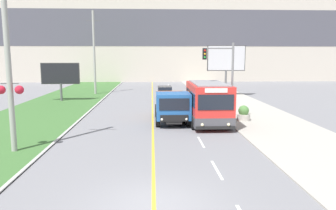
{
  "coord_description": "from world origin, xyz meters",
  "views": [
    {
      "loc": [
        -0.03,
        -10.29,
        4.9
      ],
      "look_at": [
        1.1,
        12.82,
        1.4
      ],
      "focal_mm": 35.0,
      "sensor_mm": 36.0,
      "label": 1
    }
  ],
  "objects_px": {
    "car_distant": "(165,93)",
    "traffic_light_mast": "(224,72)",
    "city_bus": "(208,103)",
    "dump_truck": "(172,107)",
    "planter_round_third": "(222,100)",
    "planter_round_far": "(214,95)",
    "billboard_large": "(226,60)",
    "billboard_small": "(60,74)",
    "utility_pole_near": "(8,56)",
    "utility_pole_far": "(94,52)",
    "planter_round_near": "(244,114)",
    "planter_round_second": "(229,106)"
  },
  "relations": [
    {
      "from": "billboard_large",
      "to": "billboard_small",
      "type": "height_order",
      "value": "billboard_large"
    },
    {
      "from": "billboard_large",
      "to": "planter_round_second",
      "type": "height_order",
      "value": "billboard_large"
    },
    {
      "from": "city_bus",
      "to": "dump_truck",
      "type": "xyz_separation_m",
      "value": [
        -2.53,
        0.56,
        -0.33
      ]
    },
    {
      "from": "dump_truck",
      "to": "utility_pole_far",
      "type": "distance_m",
      "value": 21.17
    },
    {
      "from": "city_bus",
      "to": "utility_pole_far",
      "type": "bearing_deg",
      "value": 120.19
    },
    {
      "from": "traffic_light_mast",
      "to": "planter_round_second",
      "type": "distance_m",
      "value": 5.57
    },
    {
      "from": "dump_truck",
      "to": "planter_round_far",
      "type": "distance_m",
      "value": 13.57
    },
    {
      "from": "dump_truck",
      "to": "planter_round_near",
      "type": "distance_m",
      "value": 5.44
    },
    {
      "from": "billboard_small",
      "to": "planter_round_second",
      "type": "xyz_separation_m",
      "value": [
        16.52,
        -7.93,
        -2.33
      ]
    },
    {
      "from": "car_distant",
      "to": "traffic_light_mast",
      "type": "bearing_deg",
      "value": -74.25
    },
    {
      "from": "planter_round_second",
      "to": "planter_round_third",
      "type": "bearing_deg",
      "value": 86.47
    },
    {
      "from": "dump_truck",
      "to": "billboard_small",
      "type": "relative_size",
      "value": 1.52
    },
    {
      "from": "utility_pole_far",
      "to": "planter_round_far",
      "type": "xyz_separation_m",
      "value": [
        14.16,
        -6.4,
        -4.71
      ]
    },
    {
      "from": "car_distant",
      "to": "utility_pole_far",
      "type": "height_order",
      "value": "utility_pole_far"
    },
    {
      "from": "planter_round_far",
      "to": "city_bus",
      "type": "bearing_deg",
      "value": -102.51
    },
    {
      "from": "dump_truck",
      "to": "planter_round_third",
      "type": "xyz_separation_m",
      "value": [
        5.45,
        8.43,
        -0.63
      ]
    },
    {
      "from": "car_distant",
      "to": "planter_round_far",
      "type": "xyz_separation_m",
      "value": [
        5.44,
        -0.96,
        -0.12
      ]
    },
    {
      "from": "city_bus",
      "to": "planter_round_third",
      "type": "height_order",
      "value": "city_bus"
    },
    {
      "from": "car_distant",
      "to": "dump_truck",
      "type": "bearing_deg",
      "value": -89.86
    },
    {
      "from": "dump_truck",
      "to": "planter_round_near",
      "type": "relative_size",
      "value": 5.57
    },
    {
      "from": "utility_pole_near",
      "to": "billboard_large",
      "type": "bearing_deg",
      "value": 54.07
    },
    {
      "from": "planter_round_third",
      "to": "traffic_light_mast",
      "type": "bearing_deg",
      "value": -101.67
    },
    {
      "from": "city_bus",
      "to": "billboard_large",
      "type": "bearing_deg",
      "value": 73.07
    },
    {
      "from": "planter_round_second",
      "to": "utility_pole_far",
      "type": "bearing_deg",
      "value": 134.07
    },
    {
      "from": "billboard_large",
      "to": "billboard_small",
      "type": "distance_m",
      "value": 18.96
    },
    {
      "from": "utility_pole_far",
      "to": "planter_round_second",
      "type": "distance_m",
      "value": 20.61
    },
    {
      "from": "billboard_large",
      "to": "billboard_small",
      "type": "relative_size",
      "value": 1.48
    },
    {
      "from": "billboard_small",
      "to": "planter_round_third",
      "type": "height_order",
      "value": "billboard_small"
    },
    {
      "from": "city_bus",
      "to": "utility_pole_far",
      "type": "distance_m",
      "value": 22.75
    },
    {
      "from": "planter_round_near",
      "to": "car_distant",
      "type": "bearing_deg",
      "value": 112.67
    },
    {
      "from": "billboard_small",
      "to": "planter_round_far",
      "type": "height_order",
      "value": "billboard_small"
    },
    {
      "from": "city_bus",
      "to": "billboard_large",
      "type": "distance_m",
      "value": 16.81
    },
    {
      "from": "planter_round_second",
      "to": "planter_round_third",
      "type": "height_order",
      "value": "planter_round_third"
    },
    {
      "from": "planter_round_third",
      "to": "planter_round_near",
      "type": "bearing_deg",
      "value": -90.43
    },
    {
      "from": "utility_pole_far",
      "to": "traffic_light_mast",
      "type": "bearing_deg",
      "value": -56.38
    },
    {
      "from": "car_distant",
      "to": "planter_round_second",
      "type": "relative_size",
      "value": 3.99
    },
    {
      "from": "traffic_light_mast",
      "to": "car_distant",
      "type": "bearing_deg",
      "value": 105.75
    },
    {
      "from": "utility_pole_far",
      "to": "planter_round_near",
      "type": "relative_size",
      "value": 9.24
    },
    {
      "from": "utility_pole_near",
      "to": "billboard_large",
      "type": "height_order",
      "value": "utility_pole_near"
    },
    {
      "from": "billboard_large",
      "to": "planter_round_third",
      "type": "relative_size",
      "value": 5.53
    },
    {
      "from": "dump_truck",
      "to": "utility_pole_near",
      "type": "height_order",
      "value": "utility_pole_near"
    },
    {
      "from": "utility_pole_near",
      "to": "traffic_light_mast",
      "type": "height_order",
      "value": "utility_pole_near"
    },
    {
      "from": "billboard_small",
      "to": "traffic_light_mast",
      "type": "bearing_deg",
      "value": -39.22
    },
    {
      "from": "billboard_large",
      "to": "planter_round_near",
      "type": "height_order",
      "value": "billboard_large"
    },
    {
      "from": "planter_round_third",
      "to": "utility_pole_near",
      "type": "bearing_deg",
      "value": -132.83
    },
    {
      "from": "planter_round_third",
      "to": "car_distant",
      "type": "bearing_deg",
      "value": 137.84
    },
    {
      "from": "utility_pole_far",
      "to": "billboard_large",
      "type": "distance_m",
      "value": 16.51
    },
    {
      "from": "utility_pole_far",
      "to": "billboard_small",
      "type": "height_order",
      "value": "utility_pole_far"
    },
    {
      "from": "car_distant",
      "to": "billboard_small",
      "type": "xyz_separation_m",
      "value": [
        -11.29,
        -1.04,
        2.2
      ]
    },
    {
      "from": "planter_round_near",
      "to": "planter_round_far",
      "type": "distance_m",
      "value": 12.02
    }
  ]
}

